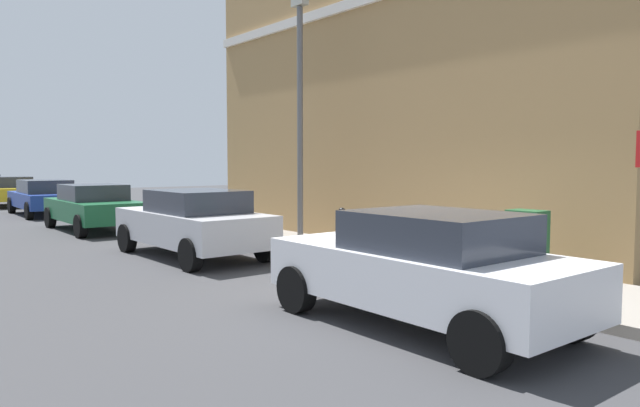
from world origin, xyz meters
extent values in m
plane|color=#38383A|center=(0.00, 0.00, 0.00)|extent=(80.00, 80.00, 0.00)
cube|color=gray|center=(1.99, 6.00, 0.07)|extent=(2.41, 30.00, 0.15)
cube|color=#9E7A4C|center=(6.57, 4.24, 4.71)|extent=(6.74, 12.47, 9.42)
cube|color=silver|center=(3.16, 4.24, 5.75)|extent=(0.12, 12.47, 0.24)
cube|color=silver|center=(-0.67, -1.10, 0.64)|extent=(1.78, 4.09, 0.65)
cube|color=#2D333D|center=(-0.67, -1.35, 1.20)|extent=(1.56, 1.96, 0.49)
cylinder|color=black|center=(-1.50, 0.39, 0.32)|extent=(0.22, 0.64, 0.64)
cylinder|color=black|center=(0.17, 0.39, 0.32)|extent=(0.22, 0.64, 0.64)
cylinder|color=black|center=(-1.51, -2.60, 0.32)|extent=(0.22, 0.64, 0.64)
cylinder|color=black|center=(0.16, -2.60, 0.32)|extent=(0.22, 0.64, 0.64)
cube|color=#B7B7BC|center=(-0.48, 5.56, 0.65)|extent=(1.83, 4.25, 0.67)
cube|color=#2D333D|center=(-0.47, 5.33, 1.21)|extent=(1.59, 2.01, 0.49)
cylinder|color=black|center=(-1.34, 7.12, 0.32)|extent=(0.23, 0.64, 0.64)
cylinder|color=black|center=(0.34, 7.14, 0.32)|extent=(0.23, 0.64, 0.64)
cylinder|color=black|center=(-1.30, 3.99, 0.32)|extent=(0.23, 0.64, 0.64)
cylinder|color=black|center=(0.38, 4.01, 0.32)|extent=(0.23, 0.64, 0.64)
cube|color=#195933|center=(-0.57, 11.90, 0.62)|extent=(1.82, 4.34, 0.59)
cube|color=#2D333D|center=(-0.57, 11.89, 1.14)|extent=(1.58, 1.93, 0.49)
cylinder|color=black|center=(-1.40, 13.52, 0.32)|extent=(0.23, 0.64, 0.64)
cylinder|color=black|center=(0.28, 13.50, 0.32)|extent=(0.23, 0.64, 0.64)
cylinder|color=black|center=(-1.42, 10.29, 0.32)|extent=(0.23, 0.64, 0.64)
cylinder|color=black|center=(0.26, 10.28, 0.32)|extent=(0.23, 0.64, 0.64)
cube|color=navy|center=(-0.42, 18.32, 0.60)|extent=(1.94, 4.53, 0.55)
cube|color=#2D333D|center=(-0.43, 18.13, 1.11)|extent=(1.66, 2.23, 0.52)
cylinder|color=black|center=(-1.25, 20.03, 0.32)|extent=(0.24, 0.65, 0.64)
cylinder|color=black|center=(0.48, 19.99, 0.32)|extent=(0.24, 0.65, 0.64)
cylinder|color=black|center=(-1.33, 16.65, 0.32)|extent=(0.24, 0.65, 0.64)
cylinder|color=black|center=(0.40, 16.60, 0.32)|extent=(0.24, 0.65, 0.64)
cube|color=gold|center=(-0.54, 24.23, 0.61)|extent=(1.86, 4.05, 0.57)
cube|color=#2D333D|center=(-0.55, 23.99, 1.13)|extent=(1.62, 1.96, 0.51)
cylinder|color=black|center=(0.33, 25.69, 0.32)|extent=(0.23, 0.64, 0.64)
cylinder|color=black|center=(0.30, 22.76, 0.32)|extent=(0.23, 0.64, 0.64)
cylinder|color=black|center=(0.11, 29.09, 0.32)|extent=(0.23, 0.64, 0.64)
cube|color=#1E4C28|center=(2.02, -0.89, 0.72)|extent=(0.40, 0.55, 1.15)
cube|color=#333333|center=(2.02, -0.89, 0.19)|extent=(0.46, 0.61, 0.08)
cylinder|color=black|center=(2.12, 0.75, 0.62)|extent=(0.12, 0.12, 0.95)
sphere|color=black|center=(2.12, 0.75, 1.12)|extent=(0.14, 0.14, 0.14)
cylinder|color=black|center=(1.04, 2.38, 0.62)|extent=(0.12, 0.12, 0.95)
sphere|color=black|center=(1.04, 2.38, 1.12)|extent=(0.14, 0.14, 0.14)
cylinder|color=#59595B|center=(2.14, 5.17, 2.90)|extent=(0.14, 0.14, 5.50)
cube|color=#A5A599|center=(2.14, 5.17, 5.77)|extent=(0.20, 0.44, 0.20)
camera|label=1|loc=(-6.12, -5.91, 2.04)|focal=32.70mm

